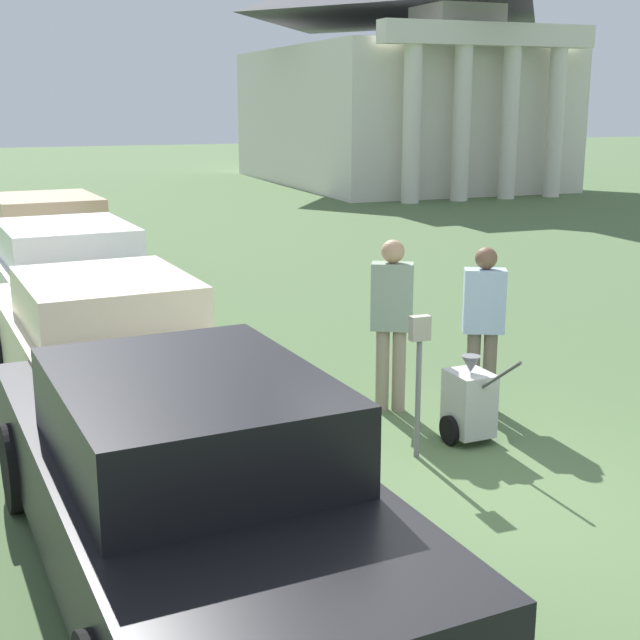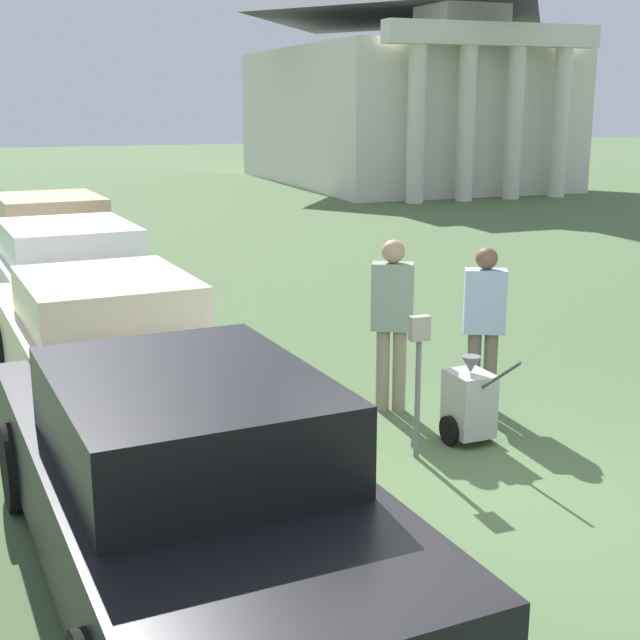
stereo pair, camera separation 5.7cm
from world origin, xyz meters
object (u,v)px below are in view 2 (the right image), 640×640
at_px(person_worker, 392,314).
at_px(equipment_cart, 469,403).
at_px(parked_car_cream, 106,347).
at_px(church, 404,56).
at_px(parking_meter, 419,360).
at_px(parked_car_black, 182,483).
at_px(parked_car_white, 69,277).
at_px(person_supervisor, 484,319).
at_px(parked_car_tan, 51,243).

height_order(person_worker, equipment_cart, person_worker).
height_order(parked_car_cream, church, church).
xyz_separation_m(parked_car_cream, person_worker, (2.74, -1.06, 0.35)).
bearing_deg(church, parking_meter, -115.60).
distance_m(parked_car_black, parked_car_white, 7.47).
height_order(parked_car_cream, parked_car_white, parked_car_white).
height_order(parking_meter, church, church).
bearing_deg(church, person_worker, -116.13).
distance_m(parking_meter, person_worker, 1.27).
bearing_deg(church, parked_car_white, -127.40).
xyz_separation_m(parked_car_white, person_supervisor, (3.64, -5.22, 0.27)).
xyz_separation_m(parked_car_white, parking_meter, (2.42, -6.14, 0.22)).
distance_m(parked_car_white, person_worker, 5.64).
bearing_deg(parking_meter, parked_car_white, 111.53).
distance_m(person_supervisor, church, 26.59).
height_order(parking_meter, person_worker, person_worker).
xyz_separation_m(parked_car_cream, parked_car_tan, (0.00, 7.14, 0.03)).
height_order(parked_car_black, parking_meter, parked_car_black).
xyz_separation_m(parked_car_black, person_worker, (2.74, 2.56, 0.34)).
height_order(person_worker, person_supervisor, person_worker).
height_order(parked_car_white, parking_meter, parked_car_white).
height_order(parked_car_white, parked_car_tan, parked_car_tan).
bearing_deg(person_worker, equipment_cart, 135.43).
xyz_separation_m(parking_meter, church, (11.96, 24.95, 3.87)).
relative_size(person_supervisor, equipment_cart, 1.72).
height_order(parked_car_black, equipment_cart, parked_car_black).
bearing_deg(parked_car_tan, person_supervisor, -71.32).
relative_size(parked_car_cream, parking_meter, 3.65).
height_order(parked_car_tan, person_worker, person_worker).
xyz_separation_m(parked_car_black, parked_car_white, (-0.00, 7.47, 0.01)).
relative_size(person_worker, church, 0.10).
bearing_deg(equipment_cart, parked_car_cream, 143.02).
bearing_deg(person_worker, parking_meter, 104.54).
bearing_deg(parked_car_cream, parked_car_black, -94.50).
bearing_deg(parked_car_white, equipment_cart, -67.48).
bearing_deg(parked_car_tan, parked_car_black, -94.51).
xyz_separation_m(parked_car_tan, person_worker, (2.74, -8.20, 0.31)).
xyz_separation_m(equipment_cart, church, (11.33, 24.79, 4.40)).
bearing_deg(parked_car_black, parked_car_cream, 85.50).
bearing_deg(parked_car_tan, church, 42.69).
height_order(parked_car_black, person_worker, person_worker).
distance_m(parked_car_tan, person_worker, 8.65).
xyz_separation_m(parked_car_black, person_supervisor, (3.64, 2.26, 0.29)).
relative_size(parked_car_black, person_worker, 2.86).
distance_m(parking_meter, person_supervisor, 1.53).
relative_size(person_supervisor, church, 0.09).
bearing_deg(parked_car_tan, parked_car_cream, -94.52).
bearing_deg(person_worker, parked_car_white, -31.76).
bearing_deg(person_worker, church, -87.02).
bearing_deg(parked_car_black, person_worker, 38.49).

